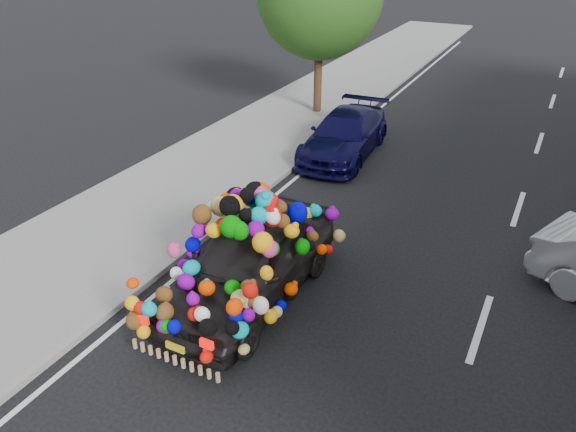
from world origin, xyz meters
The scene contains 6 objects.
ground centered at (0.00, 0.00, 0.00)m, with size 100.00×100.00×0.00m, color black.
sidewalk centered at (-4.30, 0.00, 0.06)m, with size 4.00×60.00×0.12m, color gray.
kerb centered at (-2.35, 0.00, 0.07)m, with size 0.15×60.00×0.13m, color gray.
lane_markings centered at (3.60, 0.00, 0.01)m, with size 6.00×50.00×0.01m, color silver, non-canonical shape.
plush_art_car centered at (-0.38, -1.00, 1.10)m, with size 2.18×4.61×2.14m.
navy_sedan centered at (-1.48, 6.29, 0.63)m, with size 1.76×4.34×1.26m, color black.
Camera 1 is at (4.10, -8.28, 6.26)m, focal length 35.00 mm.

